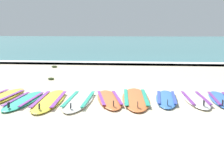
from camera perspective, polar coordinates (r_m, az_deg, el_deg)
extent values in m
plane|color=beige|center=(6.92, -2.97, -3.19)|extent=(80.00, 80.00, 0.00)
cube|color=teal|center=(43.78, 4.22, 8.09)|extent=(80.00, 60.00, 0.10)
cube|color=white|center=(14.22, 1.43, 3.92)|extent=(80.00, 0.72, 0.11)
cube|color=purple|center=(7.37, -19.18, -2.31)|extent=(0.18, 1.68, 0.01)
ellipsoid|color=#2DB793|center=(7.09, -16.19, -2.98)|extent=(0.53, 2.02, 0.07)
cube|color=purple|center=(7.15, -17.55, -2.60)|extent=(0.09, 1.41, 0.01)
cube|color=purple|center=(7.01, -14.83, -2.71)|extent=(0.09, 1.41, 0.01)
cube|color=black|center=(6.37, -18.92, -3.76)|extent=(0.01, 0.09, 0.11)
ellipsoid|color=yellow|center=(6.96, -11.65, -3.02)|extent=(0.76, 2.36, 0.07)
cube|color=purple|center=(7.00, -13.34, -2.67)|extent=(0.21, 1.62, 0.01)
cube|color=purple|center=(6.91, -9.98, -2.71)|extent=(0.21, 1.62, 0.01)
cube|color=black|center=(6.08, -13.54, -4.12)|extent=(0.02, 0.09, 0.11)
ellipsoid|color=silver|center=(6.88, -6.16, -3.02)|extent=(0.59, 2.28, 0.07)
cube|color=teal|center=(6.91, -7.83, -2.64)|extent=(0.09, 1.59, 0.01)
cube|color=teal|center=(6.83, -4.48, -2.73)|extent=(0.09, 1.59, 0.01)
cube|color=black|center=(6.01, -7.79, -4.09)|extent=(0.01, 0.09, 0.11)
ellipsoid|color=orange|center=(6.94, -0.54, -2.84)|extent=(0.94, 2.11, 0.07)
cube|color=purple|center=(6.91, -2.06, -2.55)|extent=(0.38, 1.41, 0.01)
cube|color=purple|center=(6.95, 0.96, -2.47)|extent=(0.38, 1.41, 0.01)
cube|color=black|center=(6.15, 0.28, -3.69)|extent=(0.03, 0.09, 0.11)
ellipsoid|color=orange|center=(7.03, 4.46, -2.71)|extent=(0.76, 2.47, 0.07)
cube|color=teal|center=(7.01, 2.67, -2.37)|extent=(0.19, 1.71, 0.01)
cube|color=teal|center=(7.03, 6.26, -2.39)|extent=(0.19, 1.71, 0.01)
cube|color=black|center=(6.08, 4.87, -3.87)|extent=(0.02, 0.09, 0.11)
ellipsoid|color=#3875CC|center=(7.09, 10.19, -2.72)|extent=(0.57, 1.93, 0.07)
cube|color=#334CB2|center=(7.08, 8.81, -2.37)|extent=(0.13, 1.34, 0.01)
cube|color=#334CB2|center=(7.09, 11.59, -2.43)|extent=(0.13, 1.34, 0.01)
cube|color=black|center=(6.34, 10.44, -3.42)|extent=(0.02, 0.09, 0.11)
ellipsoid|color=silver|center=(7.18, 15.40, -2.77)|extent=(0.59, 1.96, 0.07)
cube|color=purple|center=(7.13, 14.05, -2.45)|extent=(0.14, 1.36, 0.01)
cube|color=purple|center=(7.21, 16.77, -2.45)|extent=(0.14, 1.36, 0.01)
cube|color=black|center=(6.45, 16.92, -3.48)|extent=(0.02, 0.09, 0.11)
ellipsoid|color=#3875CC|center=(7.32, 19.95, -2.78)|extent=(0.54, 1.92, 0.07)
cube|color=purple|center=(7.27, 18.65, -2.45)|extent=(0.11, 1.34, 0.01)
cube|color=black|center=(6.62, 20.14, -3.32)|extent=(0.02, 0.09, 0.11)
ellipsoid|color=#384723|center=(10.00, -11.42, 0.99)|extent=(0.21, 0.17, 0.07)
ellipsoid|color=#384723|center=(13.25, -10.80, 3.25)|extent=(0.25, 0.20, 0.09)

